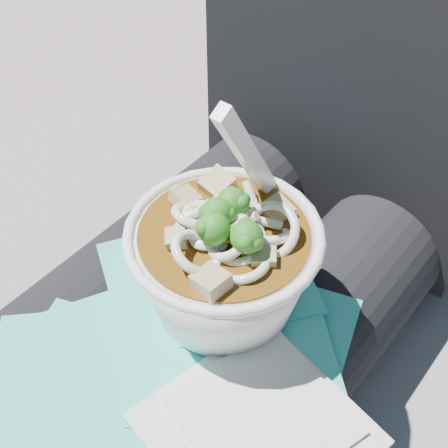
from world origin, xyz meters
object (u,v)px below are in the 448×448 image
Objects in this scene: plastic_bag at (177,332)px; udon_bowl at (224,260)px; person_body at (248,268)px; lap at (192,337)px; stone_ledge at (266,388)px.

udon_bowl is at bearing 72.85° from plastic_bag.
person_body is 0.15m from udon_bowl.
lap is 0.15m from udon_bowl.
udon_bowl is (0.04, -0.14, 0.45)m from stone_ledge.
person_body reaches higher than udon_bowl.
udon_bowl reaches higher than stone_ledge.
plastic_bag reaches higher than stone_ledge.
udon_bowl is at bearing -75.43° from stone_ledge.
stone_ledge is at bearing 90.00° from person_body.
stone_ledge is 2.08× the size of lap.
udon_bowl is (0.04, 0.01, 0.14)m from lap.
stone_ledge is 0.47m from udon_bowl.
stone_ledge is at bearing 96.80° from plastic_bag.
plastic_bag reaches higher than lap.
stone_ledge is at bearing 90.00° from lap.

